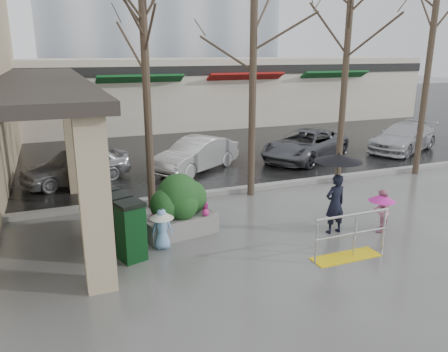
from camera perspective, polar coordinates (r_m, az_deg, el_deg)
ground at (r=10.52m, az=5.89°, el=-8.95°), size 120.00×120.00×0.00m
street_asphalt at (r=31.07m, az=-13.17°, el=7.40°), size 120.00×36.00×0.01m
curb at (r=13.91m, az=-1.67°, el=-2.23°), size 120.00×0.30×0.15m
canopy_slab at (r=16.45m, az=-23.20°, el=11.97°), size 2.80×18.00×0.25m
pillar_front at (r=8.39m, az=-16.49°, el=-3.26°), size 0.55×0.55×3.50m
pillar_back at (r=14.68m, az=-19.01°, el=4.64°), size 0.55×0.55×3.50m
storefront_row at (r=27.28m, az=-7.88°, el=10.78°), size 34.00×6.74×4.00m
handrail at (r=10.13m, az=16.04°, el=-8.20°), size 1.90×0.50×1.03m
tree_west at (r=12.30m, az=-10.48°, el=18.83°), size 3.20×3.20×6.80m
tree_midwest at (r=13.33m, az=3.92°, el=19.45°), size 3.20×3.20×7.00m
tree_mideast at (r=15.02m, az=15.88°, el=17.09°), size 3.20×3.20×6.50m
tree_east at (r=17.36m, az=25.74°, el=17.67°), size 3.20×3.20×7.20m
woman at (r=11.06m, az=14.48°, el=-1.00°), size 1.17×1.17×2.08m
child_pink at (r=11.69m, az=19.83°, el=-3.88°), size 0.68×0.67×1.10m
child_blue at (r=10.16m, az=-8.10°, el=-6.34°), size 0.56×0.56×0.98m
planter at (r=10.88m, az=-5.87°, el=-3.84°), size 1.91×1.17×1.56m
news_boxes at (r=10.52m, az=-14.38°, el=-5.43°), size 1.23×2.44×1.34m
car_a at (r=15.98m, az=-18.79°, el=1.40°), size 3.98×2.65×1.26m
car_b at (r=16.69m, az=-3.65°, el=2.83°), size 3.94×3.18×1.26m
car_c at (r=18.68m, az=10.57°, el=4.00°), size 4.98×4.00×1.26m
car_d at (r=21.64m, az=22.39°, el=4.69°), size 4.68×3.38×1.26m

